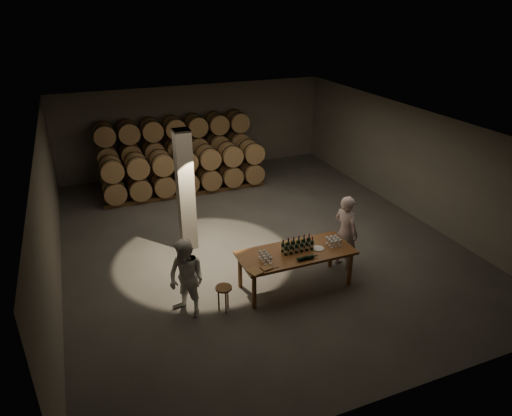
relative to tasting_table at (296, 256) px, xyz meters
name	(u,v)px	position (x,y,z in m)	size (l,w,h in m)	color
room	(186,191)	(-1.80, 2.70, 0.80)	(12.00, 12.00, 12.00)	#4C4947
tasting_table	(296,256)	(0.00, 0.00, 0.00)	(2.60, 1.10, 0.90)	brown
barrel_stack_back	(175,148)	(-0.96, 7.70, 0.40)	(5.48, 0.95, 2.31)	brown
barrel_stack_front	(185,170)	(-0.96, 6.30, 0.03)	(5.48, 0.95, 1.57)	brown
bottle_cluster	(298,246)	(0.05, 0.03, 0.22)	(0.73, 0.23, 0.32)	black
lying_bottles	(306,258)	(0.04, -0.38, 0.15)	(0.48, 0.08, 0.08)	black
glass_cluster_left	(265,255)	(-0.78, -0.07, 0.22)	(0.19, 0.41, 0.16)	silver
glass_cluster_right	(334,240)	(0.95, -0.03, 0.23)	(0.31, 0.31, 0.18)	silver
plate	(318,248)	(0.52, -0.07, 0.11)	(0.26, 0.26, 0.02)	white
notebook_near	(267,268)	(-0.88, -0.39, 0.12)	(0.22, 0.18, 0.03)	olive
notebook_corner	(254,271)	(-1.17, -0.42, 0.12)	(0.25, 0.31, 0.03)	olive
pen	(275,268)	(-0.71, -0.45, 0.11)	(0.01, 0.01, 0.15)	black
stool	(224,291)	(-1.80, -0.26, -0.32)	(0.35, 0.35, 0.58)	brown
person_man	(346,232)	(1.49, 0.33, 0.14)	(0.68, 0.45, 1.87)	silver
person_woman	(187,279)	(-2.52, -0.09, 0.07)	(0.84, 0.65, 1.73)	white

